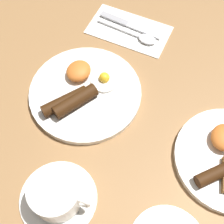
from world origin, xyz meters
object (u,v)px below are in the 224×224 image
Objects in this scene: spoon at (141,37)px; teacup_near at (57,195)px; knife at (127,24)px; breakfast_plate_near at (84,92)px.

teacup_near is at bearing -84.94° from spoon.
breakfast_plate_near is at bearing -86.51° from knife.
spoon is at bearing 168.66° from breakfast_plate_near.
teacup_near is at bearing 18.85° from breakfast_plate_near.
spoon is at bearing -23.95° from knife.
teacup_near is (0.23, 0.08, 0.02)m from breakfast_plate_near.
teacup_near reaches higher than knife.
teacup_near is 0.48m from knife.
spoon is (-0.21, 0.04, -0.00)m from breakfast_plate_near.
breakfast_plate_near is 0.24m from knife.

